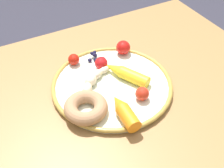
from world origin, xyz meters
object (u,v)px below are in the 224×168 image
object	(u,v)px
donut	(86,107)
tomato_far	(101,63)
carrot_orange	(124,111)
tomato_near	(142,94)
plate	(112,85)
banana	(93,81)
tomato_extra	(123,48)
blueberry_pile	(94,56)
tomato_mid	(74,59)
carrot_yellow	(126,73)
dining_table	(114,122)

from	to	relation	value
donut	tomato_far	world-z (taller)	tomato_far
carrot_orange	tomato_near	xyz separation A→B (m)	(-0.07, -0.03, 0.00)
tomato_near	plate	bearing A→B (deg)	-63.69
banana	tomato_extra	size ratio (longest dim) A/B	2.92
blueberry_pile	tomato_extra	distance (m)	0.09
plate	tomato_extra	bearing A→B (deg)	-131.73
tomato_near	tomato_extra	distance (m)	0.20
plate	donut	xyz separation A→B (m)	(0.10, 0.06, 0.02)
plate	tomato_mid	world-z (taller)	tomato_mid
banana	carrot_yellow	size ratio (longest dim) A/B	0.91
banana	carrot_yellow	world-z (taller)	carrot_yellow
tomato_near	tomato_extra	world-z (taller)	tomato_extra
dining_table	plate	xyz separation A→B (m)	(-0.01, -0.04, 0.11)
donut	blueberry_pile	xyz separation A→B (m)	(-0.11, -0.18, -0.01)
plate	banana	size ratio (longest dim) A/B	2.62
dining_table	tomato_extra	world-z (taller)	tomato_extra
carrot_orange	donut	xyz separation A→B (m)	(0.07, -0.05, -0.00)
carrot_yellow	donut	size ratio (longest dim) A/B	1.28
carrot_yellow	tomato_near	bearing A→B (deg)	88.41
carrot_orange	donut	distance (m)	0.09
donut	carrot_orange	bearing A→B (deg)	143.84
carrot_yellow	donut	world-z (taller)	same
banana	carrot_yellow	distance (m)	0.09
carrot_yellow	donut	bearing A→B (deg)	23.36
dining_table	tomato_extra	distance (m)	0.23
dining_table	tomato_far	distance (m)	0.17
banana	tomato_near	distance (m)	0.14
carrot_orange	donut	size ratio (longest dim) A/B	1.02
blueberry_pile	tomato_mid	size ratio (longest dim) A/B	1.66
tomato_far	plate	bearing A→B (deg)	86.66
carrot_yellow	tomato_near	size ratio (longest dim) A/B	3.81
carrot_orange	tomato_near	world-z (taller)	same
banana	carrot_orange	distance (m)	0.14
tomato_mid	donut	bearing A→B (deg)	76.37
dining_table	tomato_far	xyz separation A→B (m)	(-0.02, -0.11, 0.13)
banana	donut	distance (m)	0.10
carrot_orange	tomato_extra	xyz separation A→B (m)	(-0.12, -0.22, 0.00)
banana	blueberry_pile	distance (m)	0.11
dining_table	carrot_yellow	world-z (taller)	carrot_yellow
donut	tomato_near	world-z (taller)	tomato_near
donut	blueberry_pile	size ratio (longest dim) A/B	1.95
tomato_mid	carrot_orange	bearing A→B (deg)	96.92
dining_table	blueberry_pile	bearing A→B (deg)	-96.27
donut	tomato_extra	distance (m)	0.26
donut	tomato_mid	size ratio (longest dim) A/B	3.24
donut	blueberry_pile	distance (m)	0.21
banana	tomato_mid	world-z (taller)	tomato_mid
plate	tomato_mid	size ratio (longest dim) A/B	9.91
tomato_near	tomato_extra	size ratio (longest dim) A/B	0.84
donut	tomato_extra	world-z (taller)	tomato_extra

